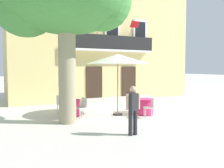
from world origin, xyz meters
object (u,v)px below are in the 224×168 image
cafe_table_near_tree (145,107)px  pedestrian_near_entrance (133,108)px  cafe_chair_near_tree_0 (150,106)px  cafe_chair_middle_0 (61,103)px  cafe_table_middle (72,108)px  cafe_umbrella (118,59)px  cafe_chair_near_tree_1 (138,102)px  cafe_chair_middle_1 (82,107)px

cafe_table_near_tree → pedestrian_near_entrance: (-2.35, -2.70, 0.52)m
cafe_table_near_tree → cafe_chair_near_tree_0: cafe_chair_near_tree_0 is taller
cafe_table_near_tree → cafe_chair_middle_0: (-3.51, 1.92, 0.14)m
cafe_table_middle → pedestrian_near_entrance: size_ratio=0.53×
pedestrian_near_entrance → cafe_umbrella: bearing=70.4°
cafe_chair_near_tree_1 → cafe_chair_middle_0: (-3.60, 1.17, 0.00)m
cafe_chair_near_tree_0 → cafe_table_middle: bearing=146.7°
cafe_chair_middle_1 → cafe_chair_middle_0: bearing=112.4°
cafe_chair_near_tree_0 → pedestrian_near_entrance: (-2.12, -1.98, 0.39)m
cafe_table_middle → cafe_umbrella: bearing=-19.5°
cafe_chair_near_tree_0 → cafe_chair_middle_0: bearing=141.2°
cafe_chair_near_tree_0 → cafe_table_middle: size_ratio=1.05×
cafe_table_near_tree → cafe_chair_near_tree_1: (0.09, 0.75, 0.14)m
cafe_chair_near_tree_1 → cafe_chair_near_tree_0: bearing=-102.1°
cafe_chair_near_tree_0 → cafe_chair_near_tree_1: same height
cafe_chair_middle_1 → cafe_umbrella: 2.71m
cafe_chair_middle_0 → cafe_chair_middle_1: size_ratio=1.00×
cafe_umbrella → cafe_chair_middle_0: bearing=148.8°
pedestrian_near_entrance → cafe_chair_near_tree_1: bearing=54.8°
cafe_chair_near_tree_1 → cafe_umbrella: bearing=-170.0°
cafe_table_near_tree → cafe_chair_near_tree_0: 0.77m
cafe_chair_middle_1 → cafe_umbrella: bearing=-0.2°
cafe_chair_near_tree_0 → pedestrian_near_entrance: size_ratio=0.56×
cafe_chair_middle_1 → cafe_umbrella: (1.74, -0.01, 2.08)m
cafe_table_middle → cafe_chair_middle_1: cafe_chair_middle_1 is taller
pedestrian_near_entrance → cafe_chair_near_tree_0: bearing=43.1°
cafe_chair_near_tree_0 → cafe_chair_middle_0: 4.22m
cafe_chair_near_tree_0 → cafe_chair_near_tree_1: 1.50m
cafe_table_middle → cafe_chair_middle_0: size_ratio=0.95×
cafe_chair_near_tree_0 → cafe_chair_near_tree_1: bearing=77.9°
cafe_table_near_tree → cafe_table_middle: (-3.20, 1.23, 0.00)m
cafe_chair_middle_0 → pedestrian_near_entrance: bearing=-75.9°
cafe_chair_middle_1 → cafe_umbrella: size_ratio=0.31×
cafe_table_middle → cafe_umbrella: 3.08m
cafe_table_middle → cafe_umbrella: cafe_umbrella is taller
cafe_chair_near_tree_0 → cafe_umbrella: bearing=128.0°
cafe_umbrella → pedestrian_near_entrance: cafe_umbrella is taller
cafe_chair_near_tree_1 → cafe_chair_middle_0: 3.79m
cafe_umbrella → cafe_chair_middle_1: bearing=179.8°
cafe_umbrella → pedestrian_near_entrance: bearing=-109.6°
cafe_table_middle → cafe_table_near_tree: bearing=-21.1°
cafe_chair_middle_1 → cafe_umbrella: cafe_umbrella is taller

